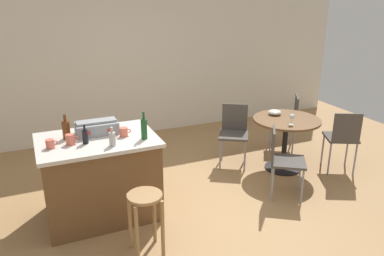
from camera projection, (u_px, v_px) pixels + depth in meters
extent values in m
plane|color=#A37A4C|center=(204.00, 210.00, 4.45)|extent=(8.80, 8.80, 0.00)
cube|color=silver|center=(133.00, 56.00, 6.43)|extent=(8.00, 0.10, 2.70)
cube|color=brown|center=(100.00, 179.00, 4.23)|extent=(1.17, 0.81, 0.87)
cube|color=beige|center=(97.00, 140.00, 4.08)|extent=(1.23, 0.87, 0.04)
cylinder|color=#A37A4C|center=(154.00, 216.00, 3.80)|extent=(0.04, 0.04, 0.59)
cylinder|color=#A37A4C|center=(130.00, 221.00, 3.71)|extent=(0.04, 0.04, 0.59)
cylinder|color=#A37A4C|center=(137.00, 235.00, 3.49)|extent=(0.04, 0.04, 0.59)
cylinder|color=#A37A4C|center=(163.00, 229.00, 3.59)|extent=(0.04, 0.04, 0.59)
cylinder|color=#A37A4C|center=(145.00, 196.00, 3.54)|extent=(0.33, 0.33, 0.03)
cylinder|color=black|center=(283.00, 168.00, 5.48)|extent=(0.50, 0.50, 0.02)
cylinder|color=black|center=(285.00, 145.00, 5.37)|extent=(0.07, 0.07, 0.71)
cylinder|color=brown|center=(287.00, 120.00, 5.24)|extent=(0.91, 0.91, 0.03)
cube|color=#47423D|center=(282.00, 121.00, 6.04)|extent=(0.55, 0.55, 0.03)
cube|color=#47423D|center=(296.00, 109.00, 5.94)|extent=(0.22, 0.31, 0.40)
cylinder|color=gray|center=(293.00, 139.00, 5.93)|extent=(0.02, 0.02, 0.45)
cylinder|color=gray|center=(292.00, 132.00, 6.25)|extent=(0.02, 0.02, 0.45)
cylinder|color=gray|center=(270.00, 131.00, 6.30)|extent=(0.02, 0.02, 0.45)
cylinder|color=gray|center=(271.00, 138.00, 5.99)|extent=(0.02, 0.02, 0.45)
cube|color=#47423D|center=(234.00, 135.00, 5.43)|extent=(0.55, 0.55, 0.03)
cube|color=#47423D|center=(235.00, 117.00, 5.54)|extent=(0.32, 0.21, 0.40)
cylinder|color=gray|center=(245.00, 147.00, 5.64)|extent=(0.02, 0.02, 0.45)
cylinder|color=gray|center=(222.00, 146.00, 5.69)|extent=(0.02, 0.02, 0.45)
cylinder|color=gray|center=(220.00, 155.00, 5.37)|extent=(0.02, 0.02, 0.45)
cylinder|color=gray|center=(245.00, 156.00, 5.33)|extent=(0.02, 0.02, 0.45)
cube|color=#47423D|center=(288.00, 161.00, 4.62)|extent=(0.55, 0.55, 0.03)
cube|color=#47423D|center=(273.00, 145.00, 4.59)|extent=(0.22, 0.31, 0.40)
cylinder|color=gray|center=(272.00, 172.00, 4.89)|extent=(0.02, 0.02, 0.44)
cylinder|color=gray|center=(272.00, 184.00, 4.57)|extent=(0.02, 0.02, 0.44)
cylinder|color=gray|center=(302.00, 187.00, 4.52)|extent=(0.02, 0.02, 0.44)
cylinder|color=gray|center=(300.00, 174.00, 4.83)|extent=(0.02, 0.02, 0.44)
cube|color=#47423D|center=(341.00, 137.00, 5.29)|extent=(0.54, 0.54, 0.03)
cube|color=#47423D|center=(347.00, 128.00, 5.04)|extent=(0.33, 0.18, 0.40)
cylinder|color=gray|center=(329.00, 159.00, 5.22)|extent=(0.02, 0.02, 0.47)
cylinder|color=gray|center=(355.00, 160.00, 5.21)|extent=(0.02, 0.02, 0.47)
cylinder|color=gray|center=(347.00, 150.00, 5.53)|extent=(0.02, 0.02, 0.47)
cylinder|color=gray|center=(323.00, 149.00, 5.54)|extent=(0.02, 0.02, 0.47)
cube|color=gray|center=(97.00, 128.00, 4.18)|extent=(0.44, 0.24, 0.13)
cube|color=gray|center=(96.00, 121.00, 4.16)|extent=(0.42, 0.15, 0.02)
cube|color=red|center=(88.00, 133.00, 4.03)|extent=(0.04, 0.01, 0.04)
cube|color=red|center=(110.00, 130.00, 4.11)|extent=(0.04, 0.01, 0.04)
cylinder|color=#603314|center=(66.00, 130.00, 4.04)|extent=(0.08, 0.08, 0.19)
cylinder|color=#603314|center=(65.00, 118.00, 3.99)|extent=(0.03, 0.03, 0.07)
cylinder|color=black|center=(85.00, 137.00, 3.91)|extent=(0.06, 0.06, 0.14)
cylinder|color=black|center=(84.00, 128.00, 3.88)|extent=(0.02, 0.02, 0.06)
cylinder|color=#B7B2AD|center=(112.00, 139.00, 3.86)|extent=(0.07, 0.07, 0.14)
cylinder|color=#B7B2AD|center=(112.00, 130.00, 3.82)|extent=(0.02, 0.02, 0.05)
cylinder|color=#194C23|center=(144.00, 129.00, 4.03)|extent=(0.07, 0.07, 0.21)
cylinder|color=#194C23|center=(143.00, 116.00, 3.98)|extent=(0.02, 0.02, 0.08)
cylinder|color=#DB6651|center=(124.00, 132.00, 4.12)|extent=(0.09, 0.09, 0.10)
torus|color=#DB6651|center=(129.00, 131.00, 4.13)|extent=(0.05, 0.01, 0.05)
cylinder|color=#DB6651|center=(50.00, 144.00, 3.81)|extent=(0.08, 0.08, 0.09)
torus|color=#DB6651|center=(55.00, 143.00, 3.82)|extent=(0.05, 0.01, 0.05)
cylinder|color=#DB6651|center=(70.00, 139.00, 3.90)|extent=(0.09, 0.09, 0.11)
torus|color=#DB6651|center=(76.00, 138.00, 3.91)|extent=(0.05, 0.01, 0.05)
cylinder|color=silver|center=(291.00, 124.00, 5.01)|extent=(0.06, 0.06, 0.00)
cylinder|color=silver|center=(292.00, 121.00, 5.00)|extent=(0.01, 0.01, 0.08)
ellipsoid|color=silver|center=(292.00, 116.00, 4.97)|extent=(0.07, 0.07, 0.06)
ellipsoid|color=white|center=(275.00, 112.00, 5.40)|extent=(0.18, 0.18, 0.07)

